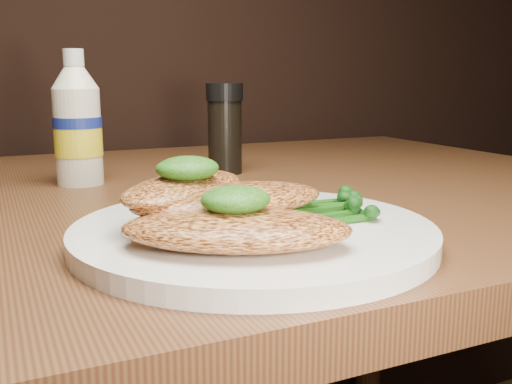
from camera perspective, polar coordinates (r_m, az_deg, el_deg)
name	(u,v)px	position (r m, az deg, el deg)	size (l,w,h in m)	color
plate	(254,233)	(0.48, -0.24, -4.03)	(0.30, 0.30, 0.02)	white
chicken_front	(236,229)	(0.41, -1.95, -3.66)	(0.16, 0.09, 0.03)	#D38243
chicken_mid	(229,200)	(0.47, -2.62, -0.77)	(0.16, 0.08, 0.02)	#D38243
chicken_back	(184,188)	(0.48, -7.02, 0.36)	(0.14, 0.07, 0.02)	#D38243
pesto_front	(236,200)	(0.42, -2.02, -0.75)	(0.05, 0.05, 0.02)	#143407
pesto_back	(187,168)	(0.47, -6.73, 2.32)	(0.05, 0.05, 0.02)	#143407
broccolini_bundle	(305,206)	(0.49, 4.78, -1.42)	(0.15, 0.11, 0.02)	#1B5111
mayo_bottle	(77,118)	(0.76, -17.12, 6.95)	(0.06, 0.06, 0.17)	white
pepper_grinder	(225,129)	(0.81, -3.07, 6.20)	(0.05, 0.05, 0.12)	black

